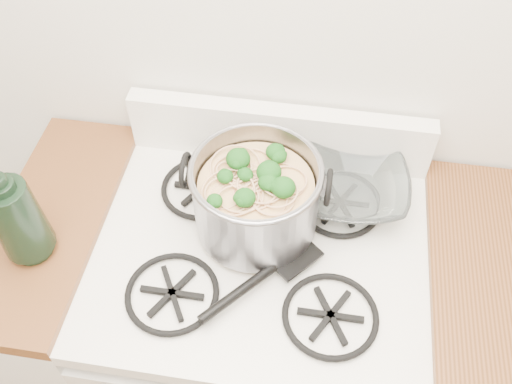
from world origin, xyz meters
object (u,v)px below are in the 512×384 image
(gas_range, at_px, (260,339))
(bottle, at_px, (13,210))
(spatula, at_px, (293,253))
(glass_bowl, at_px, (351,191))
(stock_pot, at_px, (256,198))

(gas_range, xyz_separation_m, bottle, (-0.50, -0.09, 0.63))
(spatula, xyz_separation_m, glass_bowl, (0.12, 0.20, 0.00))
(stock_pot, distance_m, bottle, 0.51)
(gas_range, relative_size, spatula, 2.98)
(spatula, height_order, glass_bowl, glass_bowl)
(gas_range, bearing_deg, glass_bowl, 42.67)
(stock_pot, relative_size, bottle, 1.09)
(stock_pot, height_order, glass_bowl, stock_pot)
(stock_pot, bearing_deg, glass_bowl, 28.97)
(spatula, bearing_deg, bottle, -132.01)
(spatula, distance_m, bottle, 0.60)
(gas_range, distance_m, bottle, 0.81)
(spatula, relative_size, glass_bowl, 2.89)
(gas_range, height_order, stock_pot, stock_pot)
(gas_range, relative_size, glass_bowl, 8.62)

